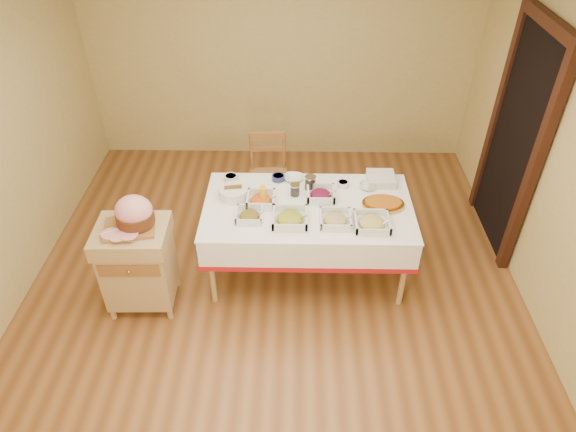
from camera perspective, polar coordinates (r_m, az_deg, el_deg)
The scene contains 23 objects.
room_shell at distance 3.91m, azimuth -1.93°, elevation 4.93°, with size 5.00×5.00×5.00m.
doorway at distance 5.18m, azimuth 24.04°, elevation 7.93°, with size 0.09×1.10×2.20m.
dining_table at distance 4.56m, azimuth 2.20°, elevation -0.48°, with size 1.82×1.02×0.76m.
butcher_cart at distance 4.51m, azimuth -16.35°, elevation -4.92°, with size 0.60×0.51×0.83m.
dining_chair at distance 5.42m, azimuth -2.18°, elevation 4.62°, with size 0.43×0.41×0.89m.
ham_on_board at distance 4.22m, azimuth -16.80°, elevation 0.15°, with size 0.42×0.40×0.28m.
serving_dish_a at distance 4.31m, azimuth -4.31°, elevation 0.08°, with size 0.23×0.22×0.10m.
serving_dish_b at distance 4.25m, azimuth 0.22°, elevation -0.26°, with size 0.29×0.29×0.12m.
serving_dish_c at distance 4.27m, azimuth 5.28°, elevation -0.37°, with size 0.26×0.26×0.11m.
serving_dish_d at distance 4.27m, azimuth 9.31°, elevation -0.72°, with size 0.29×0.29×0.11m.
serving_dish_e at distance 4.47m, azimuth -3.02°, elevation 1.82°, with size 0.26×0.25×0.12m.
serving_dish_f at distance 4.54m, azimuth 3.65°, elevation 2.41°, with size 0.26×0.24×0.12m.
small_bowl_left at distance 4.78m, azimuth -6.36°, elevation 4.23°, with size 0.13×0.13×0.06m.
small_bowl_mid at distance 4.77m, azimuth -1.08°, elevation 4.31°, with size 0.12×0.12×0.05m.
small_bowl_right at distance 4.70m, azimuth 6.12°, elevation 3.57°, with size 0.11×0.11×0.05m.
bowl_white_imported at distance 4.77m, azimuth 0.64°, elevation 4.24°, with size 0.17×0.17×0.04m, color silver.
bowl_small_imported at distance 4.71m, azimuth 8.82°, elevation 3.28°, with size 0.15×0.15×0.05m, color silver.
preserve_jar_left at distance 4.56m, azimuth 0.78°, elevation 2.87°, with size 0.09×0.09×0.11m.
preserve_jar_right at distance 4.64m, azimuth 2.49°, elevation 3.64°, with size 0.10×0.10×0.13m.
mustard_bottle at distance 4.45m, azimuth -2.79°, elevation 2.43°, with size 0.06×0.06×0.19m.
bread_basket at distance 4.56m, azimuth -6.07°, elevation 2.60°, with size 0.26×0.26×0.11m.
plate_stack at distance 4.81m, azimuth 10.28°, elevation 4.09°, with size 0.25×0.25×0.08m.
brass_platter at distance 4.52m, azimuth 10.52°, elevation 1.35°, with size 0.37×0.26×0.05m.
Camera 1 is at (0.19, -3.28, 3.42)m, focal length 32.00 mm.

